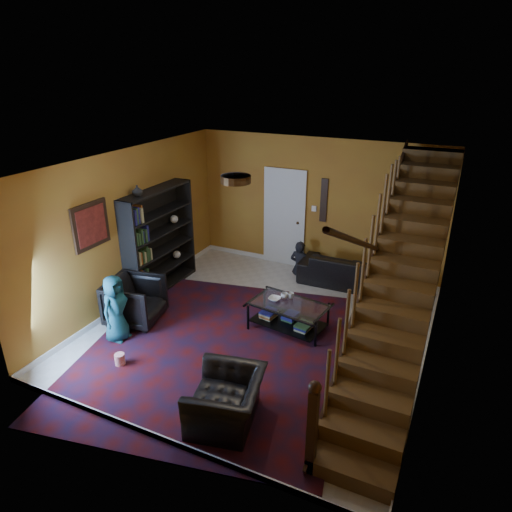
{
  "coord_description": "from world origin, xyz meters",
  "views": [
    {
      "loc": [
        2.74,
        -5.97,
        4.15
      ],
      "look_at": [
        -0.28,
        0.4,
        1.14
      ],
      "focal_mm": 32.0,
      "sensor_mm": 36.0,
      "label": 1
    }
  ],
  "objects_px": {
    "bookshelf": "(160,242)",
    "armchair_right": "(226,401)",
    "sofa": "(353,271)",
    "armchair_left": "(135,301)",
    "coffee_table": "(288,314)"
  },
  "relations": [
    {
      "from": "coffee_table",
      "to": "sofa",
      "type": "bearing_deg",
      "value": 74.85
    },
    {
      "from": "sofa",
      "to": "coffee_table",
      "type": "height_order",
      "value": "sofa"
    },
    {
      "from": "bookshelf",
      "to": "coffee_table",
      "type": "xyz_separation_m",
      "value": [
        2.81,
        -0.38,
        -0.69
      ]
    },
    {
      "from": "sofa",
      "to": "armchair_left",
      "type": "height_order",
      "value": "armchair_left"
    },
    {
      "from": "bookshelf",
      "to": "coffee_table",
      "type": "distance_m",
      "value": 2.92
    },
    {
      "from": "bookshelf",
      "to": "armchair_left",
      "type": "relative_size",
      "value": 2.3
    },
    {
      "from": "armchair_right",
      "to": "coffee_table",
      "type": "distance_m",
      "value": 2.33
    },
    {
      "from": "sofa",
      "to": "armchair_left",
      "type": "distance_m",
      "value": 4.23
    },
    {
      "from": "bookshelf",
      "to": "armchair_right",
      "type": "relative_size",
      "value": 2.04
    },
    {
      "from": "coffee_table",
      "to": "armchair_right",
      "type": "bearing_deg",
      "value": -87.47
    },
    {
      "from": "armchair_right",
      "to": "coffee_table",
      "type": "relative_size",
      "value": 0.73
    },
    {
      "from": "sofa",
      "to": "armchair_right",
      "type": "xyz_separation_m",
      "value": [
        -0.46,
        -4.41,
        0.01
      ]
    },
    {
      "from": "armchair_left",
      "to": "coffee_table",
      "type": "bearing_deg",
      "value": -81.76
    },
    {
      "from": "bookshelf",
      "to": "armchair_right",
      "type": "bearing_deg",
      "value": -42.9
    },
    {
      "from": "armchair_left",
      "to": "sofa",
      "type": "bearing_deg",
      "value": -57.18
    }
  ]
}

